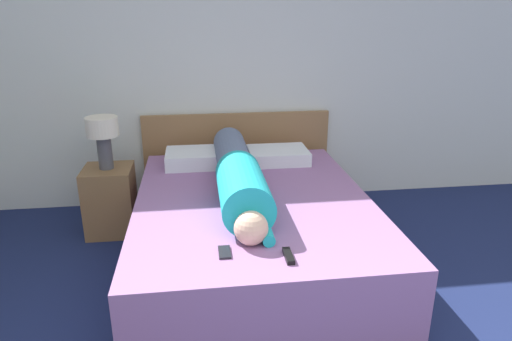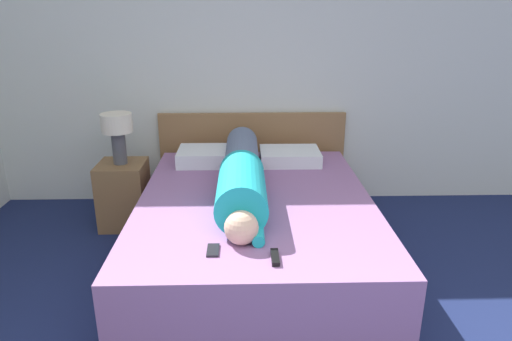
{
  "view_description": "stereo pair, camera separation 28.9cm",
  "coord_description": "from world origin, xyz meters",
  "px_view_note": "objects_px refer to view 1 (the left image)",
  "views": [
    {
      "loc": [
        -0.53,
        -0.61,
        1.73
      ],
      "look_at": [
        -0.17,
        2.1,
        0.76
      ],
      "focal_mm": 32.0,
      "sensor_mm": 36.0,
      "label": 1
    },
    {
      "loc": [
        -0.24,
        -0.63,
        1.73
      ],
      "look_at": [
        -0.17,
        2.1,
        0.76
      ],
      "focal_mm": 32.0,
      "sensor_mm": 36.0,
      "label": 2
    }
  ],
  "objects_px": {
    "table_lamp": "(103,133)",
    "cell_phone": "(225,252)",
    "pillow_second": "(278,155)",
    "tv_remote": "(288,256)",
    "bed": "(253,231)",
    "pillow_near_headboard": "(198,158)",
    "nightstand": "(110,200)",
    "person_lying": "(238,175)"
  },
  "relations": [
    {
      "from": "table_lamp",
      "to": "pillow_second",
      "type": "bearing_deg",
      "value": 3.89
    },
    {
      "from": "bed",
      "to": "nightstand",
      "type": "bearing_deg",
      "value": 148.78
    },
    {
      "from": "pillow_near_headboard",
      "to": "pillow_second",
      "type": "height_order",
      "value": "pillow_near_headboard"
    },
    {
      "from": "pillow_second",
      "to": "tv_remote",
      "type": "height_order",
      "value": "pillow_second"
    },
    {
      "from": "cell_phone",
      "to": "pillow_near_headboard",
      "type": "bearing_deg",
      "value": 94.61
    },
    {
      "from": "nightstand",
      "to": "cell_phone",
      "type": "bearing_deg",
      "value": -58.96
    },
    {
      "from": "nightstand",
      "to": "person_lying",
      "type": "height_order",
      "value": "person_lying"
    },
    {
      "from": "pillow_second",
      "to": "bed",
      "type": "bearing_deg",
      "value": -112.32
    },
    {
      "from": "table_lamp",
      "to": "cell_phone",
      "type": "distance_m",
      "value": 1.65
    },
    {
      "from": "nightstand",
      "to": "tv_remote",
      "type": "distance_m",
      "value": 1.9
    },
    {
      "from": "table_lamp",
      "to": "tv_remote",
      "type": "bearing_deg",
      "value": -51.9
    },
    {
      "from": "tv_remote",
      "to": "cell_phone",
      "type": "relative_size",
      "value": 1.15
    },
    {
      "from": "nightstand",
      "to": "cell_phone",
      "type": "distance_m",
      "value": 1.64
    },
    {
      "from": "pillow_near_headboard",
      "to": "cell_phone",
      "type": "distance_m",
      "value": 1.49
    },
    {
      "from": "nightstand",
      "to": "bed",
      "type": "bearing_deg",
      "value": -31.22
    },
    {
      "from": "bed",
      "to": "pillow_near_headboard",
      "type": "xyz_separation_m",
      "value": [
        -0.36,
        0.75,
        0.32
      ]
    },
    {
      "from": "pillow_second",
      "to": "pillow_near_headboard",
      "type": "bearing_deg",
      "value": -180.0
    },
    {
      "from": "bed",
      "to": "cell_phone",
      "type": "height_order",
      "value": "cell_phone"
    },
    {
      "from": "person_lying",
      "to": "cell_phone",
      "type": "height_order",
      "value": "person_lying"
    },
    {
      "from": "pillow_near_headboard",
      "to": "tv_remote",
      "type": "xyz_separation_m",
      "value": [
        0.44,
        -1.57,
        -0.05
      ]
    },
    {
      "from": "nightstand",
      "to": "pillow_second",
      "type": "distance_m",
      "value": 1.42
    },
    {
      "from": "pillow_second",
      "to": "cell_phone",
      "type": "relative_size",
      "value": 3.8
    },
    {
      "from": "bed",
      "to": "tv_remote",
      "type": "relative_size",
      "value": 13.96
    },
    {
      "from": "table_lamp",
      "to": "pillow_near_headboard",
      "type": "distance_m",
      "value": 0.77
    },
    {
      "from": "pillow_near_headboard",
      "to": "tv_remote",
      "type": "height_order",
      "value": "pillow_near_headboard"
    },
    {
      "from": "cell_phone",
      "to": "bed",
      "type": "bearing_deg",
      "value": 71.6
    },
    {
      "from": "bed",
      "to": "cell_phone",
      "type": "relative_size",
      "value": 16.11
    },
    {
      "from": "person_lying",
      "to": "pillow_second",
      "type": "xyz_separation_m",
      "value": [
        0.4,
        0.68,
        -0.09
      ]
    },
    {
      "from": "bed",
      "to": "pillow_second",
      "type": "height_order",
      "value": "pillow_second"
    },
    {
      "from": "pillow_second",
      "to": "tv_remote",
      "type": "bearing_deg",
      "value": -98.19
    },
    {
      "from": "pillow_second",
      "to": "cell_phone",
      "type": "xyz_separation_m",
      "value": [
        -0.55,
        -1.48,
        -0.05
      ]
    },
    {
      "from": "person_lying",
      "to": "tv_remote",
      "type": "bearing_deg",
      "value": -79.03
    },
    {
      "from": "bed",
      "to": "cell_phone",
      "type": "xyz_separation_m",
      "value": [
        -0.24,
        -0.73,
        0.26
      ]
    },
    {
      "from": "person_lying",
      "to": "pillow_second",
      "type": "bearing_deg",
      "value": 59.69
    },
    {
      "from": "table_lamp",
      "to": "cell_phone",
      "type": "xyz_separation_m",
      "value": [
        0.84,
        -1.39,
        -0.31
      ]
    },
    {
      "from": "nightstand",
      "to": "pillow_second",
      "type": "height_order",
      "value": "pillow_second"
    },
    {
      "from": "bed",
      "to": "table_lamp",
      "type": "height_order",
      "value": "table_lamp"
    },
    {
      "from": "person_lying",
      "to": "tv_remote",
      "type": "height_order",
      "value": "person_lying"
    },
    {
      "from": "nightstand",
      "to": "table_lamp",
      "type": "bearing_deg",
      "value": 0.0
    },
    {
      "from": "nightstand",
      "to": "table_lamp",
      "type": "relative_size",
      "value": 1.33
    },
    {
      "from": "table_lamp",
      "to": "cell_phone",
      "type": "relative_size",
      "value": 3.17
    },
    {
      "from": "bed",
      "to": "cell_phone",
      "type": "bearing_deg",
      "value": -108.4
    }
  ]
}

